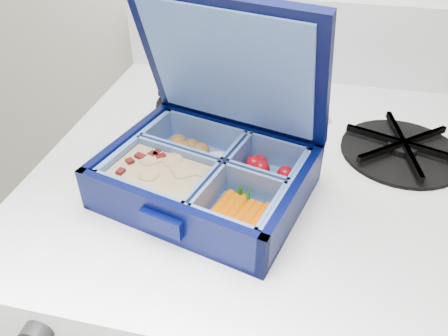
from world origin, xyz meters
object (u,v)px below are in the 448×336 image
(bento_box, at_px, (206,176))
(burner_grate, at_px, (403,146))
(fork, at_px, (284,134))
(stove, at_px, (256,335))

(bento_box, xyz_separation_m, burner_grate, (0.27, 0.16, -0.02))
(fork, bearing_deg, burner_grate, 42.98)
(burner_grate, bearing_deg, fork, 176.77)
(stove, xyz_separation_m, burner_grate, (0.20, 0.04, 0.51))
(stove, xyz_separation_m, bento_box, (-0.07, -0.11, 0.53))
(bento_box, xyz_separation_m, fork, (0.09, 0.17, -0.03))
(bento_box, height_order, fork, bento_box)
(stove, height_order, burner_grate, burner_grate)
(burner_grate, bearing_deg, bento_box, -149.51)
(stove, bearing_deg, burner_grate, 12.87)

